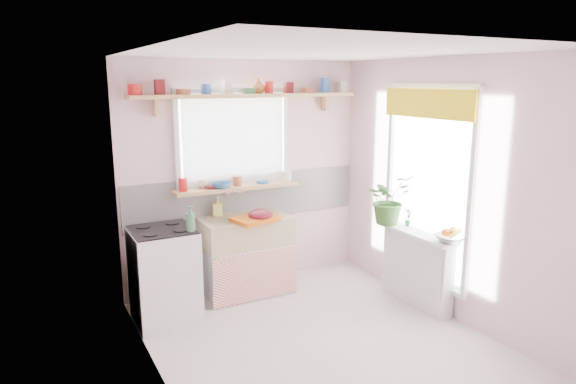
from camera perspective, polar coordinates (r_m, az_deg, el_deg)
room at (r=5.38m, az=4.90°, el=2.55°), size 3.20×3.20×3.20m
sink_unit at (r=5.61m, az=-4.74°, el=-6.93°), size 0.95×0.65×1.11m
cooker at (r=5.10m, az=-13.59°, el=-8.92°), size 0.58×0.58×0.93m
radiator_ledge at (r=5.50m, az=14.15°, el=-8.06°), size 0.22×0.95×0.78m
windowsill at (r=5.59m, az=-5.63°, el=0.50°), size 1.40×0.22×0.04m
pine_shelf at (r=5.53m, az=-4.34°, el=10.64°), size 2.52×0.24×0.04m
shelf_crockery at (r=5.52m, az=-4.36°, el=11.42°), size 2.47×0.11×0.12m
sill_crockery at (r=5.58m, az=-5.65°, el=1.28°), size 1.35×0.11×0.12m
dish_tray at (r=5.33m, az=-3.65°, el=-3.02°), size 0.51×0.42×0.04m
colander at (r=5.34m, az=-3.10°, el=-2.56°), size 0.28×0.28×0.12m
jade_plant at (r=5.55m, az=11.11°, el=-0.80°), size 0.50×0.44×0.53m
fruit_bowl at (r=5.12m, az=17.65°, el=-4.93°), size 0.32×0.32×0.07m
herb_pot at (r=5.53m, az=13.16°, el=-2.69°), size 0.13×0.11×0.20m
soap_bottle_sink at (r=5.57m, az=-7.82°, el=-1.58°), size 0.12×0.12×0.20m
sill_cup at (r=5.51m, az=-9.42°, el=0.94°), size 0.15×0.15×0.10m
sill_bowl at (r=5.45m, az=-7.35°, el=0.72°), size 0.25×0.25×0.06m
shelf_vase at (r=5.63m, az=-3.31°, el=11.69°), size 0.17×0.17×0.16m
cooker_bottle at (r=4.80m, az=-10.80°, el=-2.94°), size 0.12×0.12×0.24m
fruit at (r=5.12m, az=17.69°, el=-4.27°), size 0.20×0.14×0.10m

